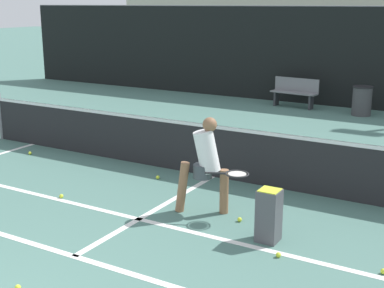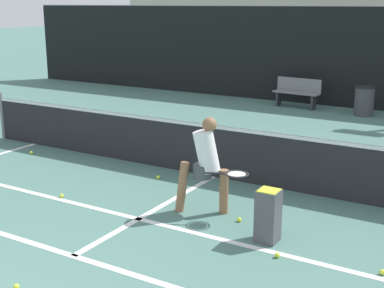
{
  "view_description": "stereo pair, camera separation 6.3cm",
  "coord_description": "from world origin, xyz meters",
  "px_view_note": "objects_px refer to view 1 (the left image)",
  "views": [
    {
      "loc": [
        4.29,
        -2.01,
        3.03
      ],
      "look_at": [
        0.33,
        4.77,
        0.95
      ],
      "focal_mm": 50.0,
      "sensor_mm": 36.0,
      "label": 1
    },
    {
      "loc": [
        4.34,
        -1.98,
        3.03
      ],
      "look_at": [
        0.33,
        4.77,
        0.95
      ],
      "focal_mm": 50.0,
      "sensor_mm": 36.0,
      "label": 2
    }
  ],
  "objects_px": {
    "ball_hopper": "(269,214)",
    "courtside_bench": "(295,92)",
    "player_practicing": "(206,162)",
    "trash_bin": "(362,101)"
  },
  "relations": [
    {
      "from": "courtside_bench",
      "to": "trash_bin",
      "type": "height_order",
      "value": "courtside_bench"
    },
    {
      "from": "player_practicing",
      "to": "trash_bin",
      "type": "bearing_deg",
      "value": 63.57
    },
    {
      "from": "player_practicing",
      "to": "ball_hopper",
      "type": "bearing_deg",
      "value": -45.26
    },
    {
      "from": "ball_hopper",
      "to": "trash_bin",
      "type": "xyz_separation_m",
      "value": [
        -0.89,
        8.85,
        0.04
      ]
    },
    {
      "from": "player_practicing",
      "to": "courtside_bench",
      "type": "relative_size",
      "value": 1.01
    },
    {
      "from": "ball_hopper",
      "to": "courtside_bench",
      "type": "bearing_deg",
      "value": 107.76
    },
    {
      "from": "ball_hopper",
      "to": "courtside_bench",
      "type": "height_order",
      "value": "courtside_bench"
    },
    {
      "from": "player_practicing",
      "to": "courtside_bench",
      "type": "bearing_deg",
      "value": 76.92
    },
    {
      "from": "ball_hopper",
      "to": "courtside_bench",
      "type": "distance_m",
      "value": 9.55
    },
    {
      "from": "ball_hopper",
      "to": "player_practicing",
      "type": "bearing_deg",
      "value": 159.14
    }
  ]
}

